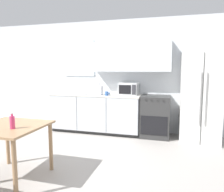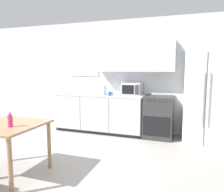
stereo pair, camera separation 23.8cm
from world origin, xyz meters
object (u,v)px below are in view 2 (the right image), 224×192
object	(u,v)px
oven_range	(158,117)
drink_bottle	(10,120)
dining_table	(8,132)
coffee_mug	(110,93)
refrigerator	(204,98)
microwave	(132,89)

from	to	relation	value
oven_range	drink_bottle	size ratio (longest dim) A/B	4.36
oven_range	dining_table	xyz separation A→B (m)	(-1.77, -2.51, 0.18)
dining_table	oven_range	bearing A→B (deg)	54.76
oven_range	dining_table	bearing A→B (deg)	-125.24
coffee_mug	dining_table	bearing A→B (deg)	-106.94
refrigerator	oven_range	bearing A→B (deg)	176.38
refrigerator	coffee_mug	bearing A→B (deg)	-175.45
oven_range	drink_bottle	xyz separation A→B (m)	(-1.62, -2.62, 0.39)
coffee_mug	drink_bottle	size ratio (longest dim) A/B	0.51
refrigerator	microwave	xyz separation A→B (m)	(-1.55, 0.15, 0.13)
microwave	coffee_mug	bearing A→B (deg)	-144.84
microwave	drink_bottle	size ratio (longest dim) A/B	2.02
microwave	dining_table	xyz separation A→B (m)	(-1.14, -2.60, -0.42)
oven_range	microwave	size ratio (longest dim) A/B	2.15
refrigerator	dining_table	xyz separation A→B (m)	(-2.69, -2.45, -0.29)
drink_bottle	microwave	bearing A→B (deg)	70.06
coffee_mug	drink_bottle	xyz separation A→B (m)	(-0.54, -2.40, -0.12)
refrigerator	drink_bottle	xyz separation A→B (m)	(-2.54, -2.56, -0.08)
oven_range	coffee_mug	world-z (taller)	coffee_mug
coffee_mug	refrigerator	bearing A→B (deg)	4.55
refrigerator	dining_table	distance (m)	3.65
oven_range	drink_bottle	bearing A→B (deg)	-121.69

